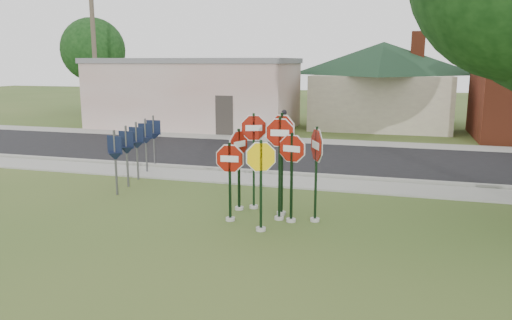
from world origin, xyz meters
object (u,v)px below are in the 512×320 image
(stop_sign_center, at_px, (280,154))
(stop_sign_left, at_px, (230,173))
(utility_pole_near, at_px, (94,45))
(stop_sign_yellow, at_px, (261,175))
(pedestrian, at_px, (284,124))

(stop_sign_center, xyz_separation_m, stop_sign_left, (-1.18, -0.44, -0.46))
(stop_sign_left, relative_size, utility_pole_near, 0.22)
(utility_pole_near, bearing_deg, stop_sign_left, -47.03)
(stop_sign_yellow, bearing_deg, stop_sign_left, 151.12)
(stop_sign_center, height_order, stop_sign_left, stop_sign_center)
(stop_sign_yellow, bearing_deg, utility_pole_near, 133.93)
(utility_pole_near, bearing_deg, stop_sign_center, -43.66)
(stop_sign_center, relative_size, stop_sign_yellow, 1.20)
(stop_sign_center, xyz_separation_m, pedestrian, (-2.89, 12.96, -0.90))
(stop_sign_center, height_order, utility_pole_near, utility_pole_near)
(stop_sign_yellow, bearing_deg, pedestrian, 100.87)
(stop_sign_center, relative_size, utility_pole_near, 0.29)
(utility_pole_near, xyz_separation_m, pedestrian, (11.44, -0.72, -4.15))
(stop_sign_center, bearing_deg, stop_sign_left, -159.64)
(stop_sign_center, relative_size, stop_sign_left, 1.30)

